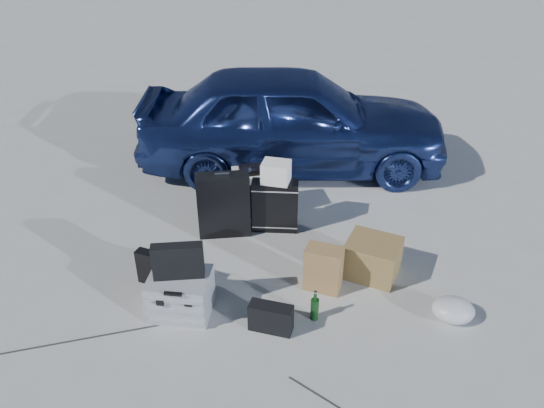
# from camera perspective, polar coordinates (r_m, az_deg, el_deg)

# --- Properties ---
(ground) EXTENTS (60.00, 60.00, 0.00)m
(ground) POSITION_cam_1_polar(r_m,az_deg,el_deg) (4.53, -1.04, -10.85)
(ground) COLOR #ADAEA9
(ground) RESTS_ON ground
(car) EXTENTS (3.72, 1.67, 1.24)m
(car) POSITION_cam_1_polar(r_m,az_deg,el_deg) (6.41, 2.21, 9.17)
(car) COLOR navy
(car) RESTS_ON ground
(pelican_case) EXTENTS (0.51, 0.43, 0.35)m
(pelican_case) POSITION_cam_1_polar(r_m,az_deg,el_deg) (4.43, -9.81, -9.51)
(pelican_case) COLOR #A8A9AD
(pelican_case) RESTS_ON ground
(laptop_bag) EXTENTS (0.41, 0.16, 0.30)m
(laptop_bag) POSITION_cam_1_polar(r_m,az_deg,el_deg) (4.23, -10.08, -6.07)
(laptop_bag) COLOR black
(laptop_bag) RESTS_ON pelican_case
(briefcase) EXTENTS (0.43, 0.22, 0.33)m
(briefcase) POSITION_cam_1_polar(r_m,az_deg,el_deg) (4.73, -11.99, -6.95)
(briefcase) COLOR black
(briefcase) RESTS_ON ground
(suitcase_left) EXTENTS (0.53, 0.26, 0.66)m
(suitcase_left) POSITION_cam_1_polar(r_m,az_deg,el_deg) (5.21, -5.21, -0.12)
(suitcase_left) COLOR black
(suitcase_left) RESTS_ON ground
(suitcase_right) EXTENTS (0.46, 0.17, 0.55)m
(suitcase_right) POSITION_cam_1_polar(r_m,az_deg,el_deg) (5.29, 0.33, -0.19)
(suitcase_right) COLOR black
(suitcase_right) RESTS_ON ground
(white_carton) EXTENTS (0.30, 0.25, 0.21)m
(white_carton) POSITION_cam_1_polar(r_m,az_deg,el_deg) (5.10, 0.43, 3.45)
(white_carton) COLOR white
(white_carton) RESTS_ON suitcase_right
(duffel_bag) EXTENTS (0.85, 0.55, 0.40)m
(duffel_bag) POSITION_cam_1_polar(r_m,az_deg,el_deg) (5.64, -2.26, 1.06)
(duffel_bag) COLOR black
(duffel_bag) RESTS_ON ground
(flat_box_white) EXTENTS (0.46, 0.38, 0.07)m
(flat_box_white) POSITION_cam_1_polar(r_m,az_deg,el_deg) (5.53, -2.16, 3.16)
(flat_box_white) COLOR white
(flat_box_white) RESTS_ON duffel_bag
(flat_box_black) EXTENTS (0.30, 0.25, 0.06)m
(flat_box_black) POSITION_cam_1_polar(r_m,az_deg,el_deg) (5.49, -2.17, 3.71)
(flat_box_black) COLOR black
(flat_box_black) RESTS_ON flat_box_white
(kraft_bag) EXTENTS (0.35, 0.27, 0.42)m
(kraft_bag) POSITION_cam_1_polar(r_m,az_deg,el_deg) (4.59, 5.54, -6.94)
(kraft_bag) COLOR #9F7145
(kraft_bag) RESTS_ON ground
(cardboard_box) EXTENTS (0.57, 0.54, 0.34)m
(cardboard_box) POSITION_cam_1_polar(r_m,az_deg,el_deg) (4.84, 10.75, -5.71)
(cardboard_box) COLOR olive
(cardboard_box) RESTS_ON ground
(plastic_bag) EXTENTS (0.35, 0.30, 0.19)m
(plastic_bag) POSITION_cam_1_polar(r_m,az_deg,el_deg) (4.59, 18.92, -10.71)
(plastic_bag) COLOR silver
(plastic_bag) RESTS_ON ground
(messenger_bag) EXTENTS (0.36, 0.20, 0.24)m
(messenger_bag) POSITION_cam_1_polar(r_m,az_deg,el_deg) (4.25, -0.13, -12.14)
(messenger_bag) COLOR black
(messenger_bag) RESTS_ON ground
(green_bottle) EXTENTS (0.08, 0.08, 0.27)m
(green_bottle) POSITION_cam_1_polar(r_m,az_deg,el_deg) (4.34, 4.62, -10.85)
(green_bottle) COLOR #0F3411
(green_bottle) RESTS_ON ground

